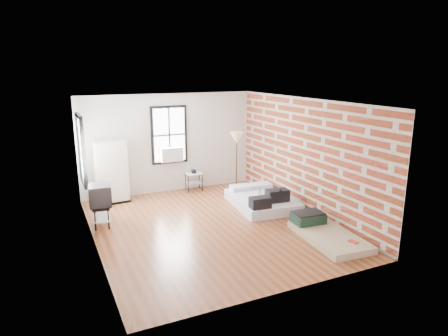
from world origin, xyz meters
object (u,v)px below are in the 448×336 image
floor_lamp (237,141)px  wardrobe (111,172)px  mattress_main (262,200)px  side_table (194,177)px  mattress_bare (324,232)px  tv_stand (100,197)px

floor_lamp → wardrobe: bearing=170.5°
mattress_main → floor_lamp: size_ratio=1.17×
side_table → wardrobe: bearing=-178.3°
wardrobe → floor_lamp: 3.50m
mattress_main → side_table: (-1.12, 2.03, 0.24)m
wardrobe → side_table: (2.33, 0.07, -0.41)m
mattress_main → mattress_bare: 2.25m
floor_lamp → side_table: bearing=149.0°
wardrobe → side_table: 2.36m
mattress_bare → side_table: 4.48m
mattress_main → wardrobe: size_ratio=1.24×
floor_lamp → tv_stand: (-3.90, -0.98, -0.82)m
mattress_bare → tv_stand: (-4.16, 2.65, 0.56)m
side_table → floor_lamp: 1.65m
side_table → tv_stand: bearing=-150.4°
mattress_main → side_table: bearing=124.4°
mattress_bare → side_table: bearing=112.1°
mattress_main → floor_lamp: floor_lamp is taller
mattress_main → side_table: side_table is taller
wardrobe → tv_stand: size_ratio=1.72×
mattress_main → floor_lamp: 1.93m
side_table → tv_stand: 3.28m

